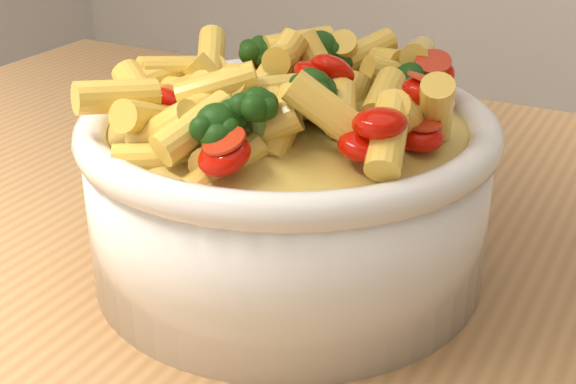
% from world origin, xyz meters
% --- Properties ---
extents(serving_bowl, '(0.27, 0.27, 0.12)m').
position_xyz_m(serving_bowl, '(-0.06, -0.02, 0.96)').
color(serving_bowl, silver).
rests_on(serving_bowl, table).
extents(pasta_salad, '(0.21, 0.21, 0.05)m').
position_xyz_m(pasta_salad, '(-0.06, -0.02, 1.03)').
color(pasta_salad, '#F5CE4D').
rests_on(pasta_salad, serving_bowl).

